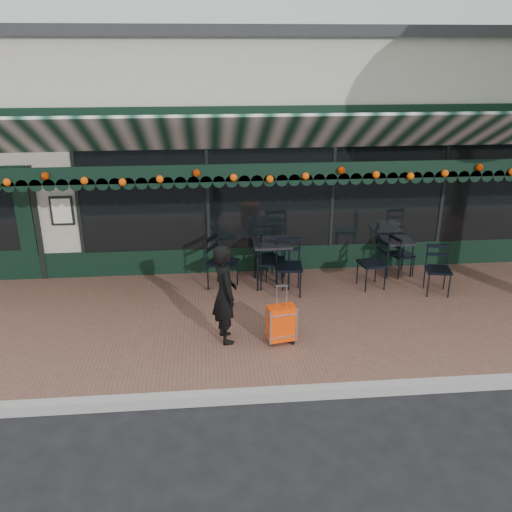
{
  "coord_description": "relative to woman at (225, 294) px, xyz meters",
  "views": [
    {
      "loc": [
        -1.0,
        -6.0,
        4.32
      ],
      "look_at": [
        -0.3,
        1.6,
        1.38
      ],
      "focal_mm": 38.0,
      "sensor_mm": 36.0,
      "label": 1
    }
  ],
  "objects": [
    {
      "name": "ground",
      "position": [
        0.8,
        -1.29,
        -0.91
      ],
      "size": [
        80.0,
        80.0,
        0.0
      ],
      "primitive_type": "plane",
      "color": "black",
      "rests_on": "ground"
    },
    {
      "name": "sidewalk",
      "position": [
        0.8,
        0.71,
        -0.84
      ],
      "size": [
        18.0,
        4.0,
        0.15
      ],
      "primitive_type": "cube",
      "color": "brown",
      "rests_on": "ground"
    },
    {
      "name": "curb",
      "position": [
        0.8,
        -1.37,
        -0.84
      ],
      "size": [
        18.0,
        0.16,
        0.15
      ],
      "primitive_type": "cube",
      "color": "#9E9E99",
      "rests_on": "ground"
    },
    {
      "name": "restaurant_building",
      "position": [
        0.8,
        6.54,
        1.36
      ],
      "size": [
        12.0,
        9.6,
        4.5
      ],
      "color": "#A9A393",
      "rests_on": "ground"
    },
    {
      "name": "woman",
      "position": [
        0.0,
        0.0,
        0.0
      ],
      "size": [
        0.48,
        0.62,
        1.53
      ],
      "primitive_type": "imported",
      "rotation": [
        0.0,
        0.0,
        1.79
      ],
      "color": "black",
      "rests_on": "sidewalk"
    },
    {
      "name": "suitcase",
      "position": [
        0.83,
        -0.17,
        -0.45
      ],
      "size": [
        0.45,
        0.3,
        0.94
      ],
      "rotation": [
        0.0,
        0.0,
        0.19
      ],
      "color": "#FF4008",
      "rests_on": "sidewalk"
    },
    {
      "name": "cafe_table_a",
      "position": [
        3.44,
        2.31,
        -0.14
      ],
      "size": [
        0.57,
        0.57,
        0.7
      ],
      "color": "black",
      "rests_on": "sidewalk"
    },
    {
      "name": "cafe_table_b",
      "position": [
        0.94,
        2.0,
        -0.01
      ],
      "size": [
        0.68,
        0.68,
        0.84
      ],
      "color": "black",
      "rests_on": "sidewalk"
    },
    {
      "name": "chair_a_left",
      "position": [
        2.76,
        1.7,
        -0.3
      ],
      "size": [
        0.53,
        0.53,
        0.92
      ],
      "primitive_type": null,
      "rotation": [
        0.0,
        0.0,
        -1.41
      ],
      "color": "black",
      "rests_on": "sidewalk"
    },
    {
      "name": "chair_a_right",
      "position": [
        3.5,
        2.2,
        -0.35
      ],
      "size": [
        0.53,
        0.53,
        0.84
      ],
      "primitive_type": null,
      "rotation": [
        0.0,
        0.0,
        1.9
      ],
      "color": "black",
      "rests_on": "sidewalk"
    },
    {
      "name": "chair_a_front",
      "position": [
        3.87,
        1.32,
        -0.32
      ],
      "size": [
        0.52,
        0.52,
        0.89
      ],
      "primitive_type": null,
      "rotation": [
        0.0,
        0.0,
        -0.2
      ],
      "color": "black",
      "rests_on": "sidewalk"
    },
    {
      "name": "chair_b_left",
      "position": [
        0.94,
        2.28,
        -0.35
      ],
      "size": [
        0.54,
        0.54,
        0.82
      ],
      "primitive_type": null,
      "rotation": [
        0.0,
        0.0,
        -1.14
      ],
      "color": "black",
      "rests_on": "sidewalk"
    },
    {
      "name": "chair_b_right",
      "position": [
        0.94,
        1.9,
        -0.28
      ],
      "size": [
        0.55,
        0.55,
        0.97
      ],
      "primitive_type": null,
      "rotation": [
        0.0,
        0.0,
        1.44
      ],
      "color": "black",
      "rests_on": "sidewalk"
    },
    {
      "name": "chair_b_front",
      "position": [
        1.19,
        1.58,
        -0.26
      ],
      "size": [
        0.55,
        0.55,
        1.01
      ],
      "primitive_type": null,
      "rotation": [
        0.0,
        0.0,
        -0.09
      ],
      "color": "black",
      "rests_on": "sidewalk"
    },
    {
      "name": "chair_solo",
      "position": [
        0.03,
        1.92,
        -0.27
      ],
      "size": [
        0.67,
        0.67,
        1.0
      ],
      "primitive_type": null,
      "rotation": [
        0.0,
        0.0,
        1.09
      ],
      "color": "black",
      "rests_on": "sidewalk"
    }
  ]
}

